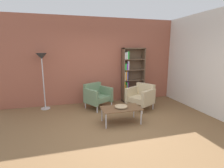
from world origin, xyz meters
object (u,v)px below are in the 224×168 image
object	(u,v)px
armchair_spare_guest	(141,96)
coffee_table_low	(121,109)
decorative_bowl	(121,106)
floor_lamp_torchiere	(42,63)
bookshelf_tall	(131,75)
armchair_near_window	(97,95)

from	to	relation	value
armchair_spare_guest	coffee_table_low	bearing A→B (deg)	-77.67
decorative_bowl	floor_lamp_torchiere	bearing A→B (deg)	140.24
coffee_table_low	floor_lamp_torchiere	size ratio (longest dim) A/B	0.57
decorative_bowl	armchair_spare_guest	size ratio (longest dim) A/B	0.34
bookshelf_tall	armchair_spare_guest	xyz separation A→B (m)	(-0.01, -0.93, -0.51)
armchair_spare_guest	decorative_bowl	bearing A→B (deg)	-77.67
armchair_near_window	armchair_spare_guest	xyz separation A→B (m)	(1.32, -0.46, 0.00)
coffee_table_low	decorative_bowl	distance (m)	0.07
coffee_table_low	floor_lamp_torchiere	bearing A→B (deg)	140.24
decorative_bowl	floor_lamp_torchiere	world-z (taller)	floor_lamp_torchiere
coffee_table_low	armchair_near_window	world-z (taller)	armchair_near_window
armchair_near_window	armchair_spare_guest	distance (m)	1.40
bookshelf_tall	armchair_near_window	world-z (taller)	bookshelf_tall
armchair_spare_guest	armchair_near_window	bearing A→B (deg)	-138.49
coffee_table_low	decorative_bowl	world-z (taller)	decorative_bowl
decorative_bowl	floor_lamp_torchiere	xyz separation A→B (m)	(-1.97, 1.64, 1.01)
coffee_table_low	armchair_near_window	xyz separation A→B (m)	(-0.37, 1.30, 0.05)
decorative_bowl	bookshelf_tall	bearing A→B (deg)	61.61
armchair_near_window	coffee_table_low	bearing A→B (deg)	-103.56
bookshelf_tall	armchair_near_window	bearing A→B (deg)	-160.50
decorative_bowl	floor_lamp_torchiere	size ratio (longest dim) A/B	0.18
armchair_near_window	floor_lamp_torchiere	distance (m)	1.93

